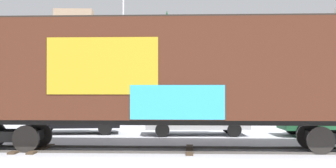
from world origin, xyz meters
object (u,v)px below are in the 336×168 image
(parked_car_green, at_px, (331,117))
(freight_car, at_px, (172,72))
(flagpole, at_px, (122,30))
(parked_car_black, at_px, (74,115))
(parked_car_silver, at_px, (196,117))

(parked_car_green, bearing_deg, freight_car, -142.80)
(flagpole, distance_m, parked_car_black, 9.37)
(parked_car_silver, relative_size, parked_car_green, 1.02)
(parked_car_black, relative_size, parked_car_green, 0.95)
(parked_car_silver, bearing_deg, flagpole, 119.62)
(flagpole, xyz_separation_m, parked_car_green, (10.83, -8.45, -5.13))
(freight_car, relative_size, parked_car_black, 3.63)
(parked_car_silver, height_order, parked_car_green, parked_car_green)
(flagpole, height_order, parked_car_green, flagpole)
(parked_car_black, distance_m, parked_car_silver, 5.89)
(freight_car, bearing_deg, parked_car_silver, 80.47)
(flagpole, relative_size, parked_car_silver, 2.07)
(flagpole, xyz_separation_m, parked_car_black, (-1.19, -7.79, -5.08))
(parked_car_black, relative_size, parked_car_silver, 0.93)
(parked_car_black, bearing_deg, parked_car_silver, -4.43)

